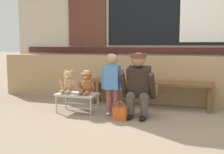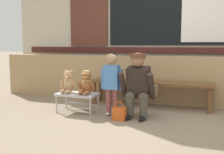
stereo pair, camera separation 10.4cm
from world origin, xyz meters
name	(u,v)px [view 1 (the left image)]	position (x,y,z in m)	size (l,w,h in m)	color
ground_plane	(147,125)	(0.00, 0.00, 0.00)	(60.00, 60.00, 0.00)	#84725B
brick_low_wall	(164,80)	(0.00, 1.43, 0.42)	(6.69, 0.25, 0.85)	tan
shop_facade	(169,7)	(0.00, 1.94, 1.78)	(6.82, 0.26, 3.54)	beige
wooden_bench_long	(149,85)	(-0.19, 1.06, 0.37)	(2.10, 0.40, 0.44)	brown
small_display_bench	(77,96)	(-1.18, 0.31, 0.27)	(0.64, 0.36, 0.30)	#BCBCC1
teddy_bear_plain	(68,83)	(-1.34, 0.31, 0.46)	(0.28, 0.26, 0.36)	tan
teddy_bear_with_hat	(87,83)	(-1.02, 0.31, 0.47)	(0.28, 0.27, 0.36)	#93562D
child_standing	(112,76)	(-0.60, 0.30, 0.59)	(0.35, 0.18, 0.96)	#994C4C
adult_crouching	(139,85)	(-0.19, 0.34, 0.48)	(0.50, 0.49, 0.95)	#4C473D
handbag_on_ground	(120,113)	(-0.41, 0.09, 0.10)	(0.18, 0.11, 0.27)	#DB561E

